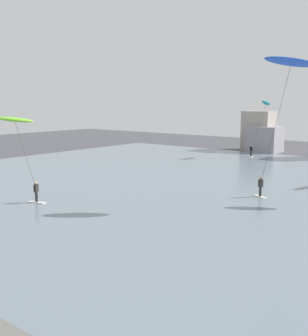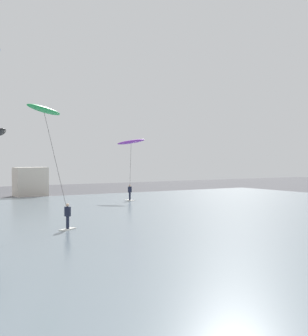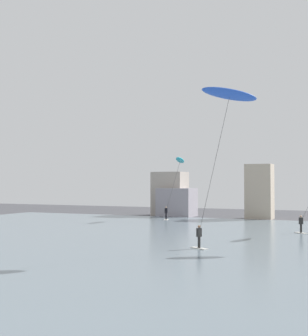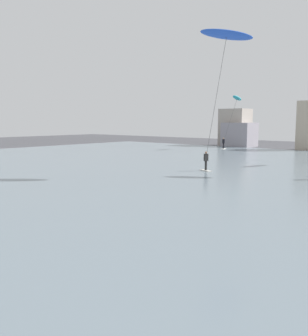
# 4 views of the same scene
# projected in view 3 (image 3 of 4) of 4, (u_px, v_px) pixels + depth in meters

# --- Properties ---
(water_bay) EXTENTS (84.00, 52.00, 0.10)m
(water_bay) POSITION_uv_depth(u_px,v_px,m) (277.00, 251.00, 32.29)
(water_bay) COLOR slate
(water_bay) RESTS_ON ground
(far_shore_buildings) EXTENTS (34.74, 5.20, 7.09)m
(far_shore_buildings) POSITION_uv_depth(u_px,v_px,m) (214.00, 197.00, 63.64)
(far_shore_buildings) COLOR #A89E93
(far_shore_buildings) RESTS_ON ground
(kitesurfer_cyan) EXTENTS (2.64, 3.34, 7.92)m
(kitesurfer_cyan) POSITION_uv_depth(u_px,v_px,m) (179.00, 166.00, 58.65)
(kitesurfer_cyan) COLOR silver
(kitesurfer_cyan) RESTS_ON water_bay
(kitesurfer_blue) EXTENTS (5.28, 3.81, 11.06)m
(kitesurfer_blue) POSITION_uv_depth(u_px,v_px,m) (227.00, 105.00, 30.87)
(kitesurfer_blue) COLOR silver
(kitesurfer_blue) RESTS_ON water_bay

